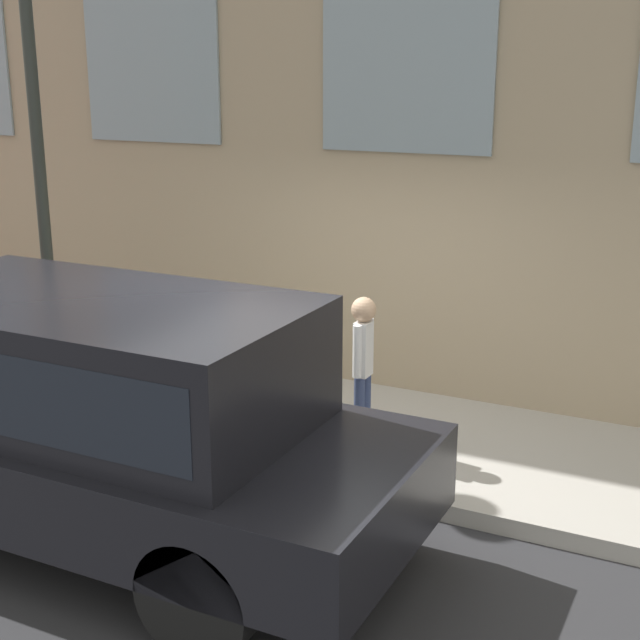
# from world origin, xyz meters

# --- Properties ---
(ground_plane) EXTENTS (80.00, 80.00, 0.00)m
(ground_plane) POSITION_xyz_m (0.00, 0.00, 0.00)
(ground_plane) COLOR #2D2D30
(sidewalk) EXTENTS (2.22, 60.00, 0.15)m
(sidewalk) POSITION_xyz_m (1.11, 0.00, 0.07)
(sidewalk) COLOR #B2ADA3
(sidewalk) RESTS_ON ground_plane
(fire_hydrant) EXTENTS (0.34, 0.45, 0.82)m
(fire_hydrant) POSITION_xyz_m (0.57, 0.49, 0.57)
(fire_hydrant) COLOR gold
(fire_hydrant) RESTS_ON sidewalk
(person) EXTENTS (0.32, 0.21, 1.32)m
(person) POSITION_xyz_m (0.75, -0.24, 0.94)
(person) COLOR navy
(person) RESTS_ON sidewalk
(parked_truck_charcoal_near) EXTENTS (1.90, 4.98, 1.80)m
(parked_truck_charcoal_near) POSITION_xyz_m (-1.29, 1.00, 1.03)
(parked_truck_charcoal_near) COLOR black
(parked_truck_charcoal_near) RESTS_ON ground_plane
(street_lamp) EXTENTS (0.36, 0.36, 5.07)m
(street_lamp) POSITION_xyz_m (0.73, 3.19, 3.32)
(street_lamp) COLOR #2D332D
(street_lamp) RESTS_ON sidewalk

